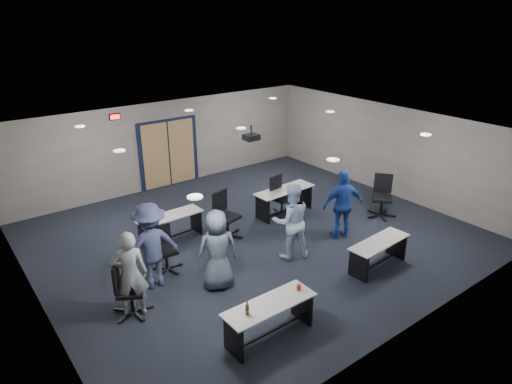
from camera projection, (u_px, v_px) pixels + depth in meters
floor at (254, 236)px, 11.47m from camera, size 10.00×10.00×0.00m
back_wall at (168, 144)px, 14.27m from camera, size 10.00×0.04×2.70m
front_wall at (415, 264)px, 7.64m from camera, size 10.00×0.04×2.70m
left_wall at (31, 248)px, 8.16m from camera, size 0.04×9.00×2.70m
right_wall at (386, 149)px, 13.75m from camera, size 0.04×9.00×2.70m
ceiling at (254, 131)px, 10.45m from camera, size 10.00×9.00×0.04m
double_door at (169, 154)px, 14.36m from camera, size 2.00×0.07×2.20m
exit_sign at (115, 117)px, 12.92m from camera, size 0.32×0.07×0.18m
ceiling_projector at (251, 137)px, 11.09m from camera, size 0.35×0.32×0.37m
ceiling_can_lights at (247, 130)px, 10.64m from camera, size 6.24×5.74×0.02m
table_front_left at (270, 314)px, 7.80m from camera, size 1.70×0.57×0.94m
table_front_right at (379, 250)px, 9.94m from camera, size 1.61×0.63×0.64m
table_back_left at (170, 223)px, 11.12m from camera, size 1.64×0.59×0.66m
table_back_right at (284, 197)px, 12.54m from camera, size 1.79×0.65×0.72m
chair_back_a at (166, 250)px, 9.80m from camera, size 0.69×0.69×1.01m
chair_back_b at (227, 215)px, 11.22m from camera, size 0.89×0.89×1.17m
chair_back_c at (282, 197)px, 12.39m from camera, size 0.81×0.81×1.11m
chair_loose_left at (130, 289)px, 8.38m from camera, size 0.93×0.93×1.09m
chair_loose_right at (382, 197)px, 12.32m from camera, size 1.03×1.03×1.16m
person_gray at (130, 274)px, 8.24m from camera, size 0.74×0.62×1.73m
person_plaid at (217, 250)px, 9.10m from camera, size 0.96×0.77×1.69m
person_lightblue at (291, 221)px, 10.20m from camera, size 1.07×0.97×1.80m
person_navy at (343, 205)px, 11.08m from camera, size 1.12×0.78×1.76m
person_back at (151, 246)px, 9.12m from camera, size 1.22×0.76×1.83m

